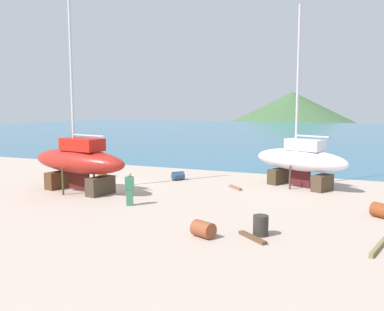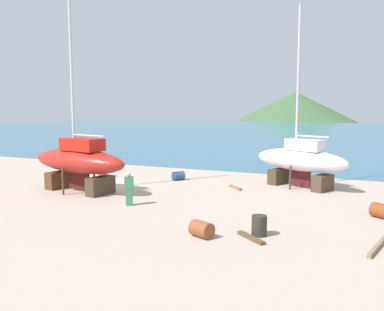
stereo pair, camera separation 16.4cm
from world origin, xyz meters
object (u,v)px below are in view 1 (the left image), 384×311
(barrel_by_slipway, at_px, (381,210))
(barrel_rust_far, at_px, (261,225))
(worker, at_px, (130,188))
(sailboat_large_starboard, at_px, (300,160))
(barrel_tipped_right, at_px, (102,171))
(barrel_tar_black, at_px, (203,229))
(sailboat_far_slipway, at_px, (79,161))
(barrel_ochre, at_px, (178,176))

(barrel_by_slipway, distance_m, barrel_rust_far, 6.56)
(barrel_rust_far, bearing_deg, worker, 163.29)
(barrel_by_slipway, relative_size, barrel_rust_far, 0.96)
(barrel_by_slipway, xyz_separation_m, barrel_rust_far, (-4.46, -4.81, 0.07))
(worker, distance_m, barrel_by_slipway, 12.18)
(sailboat_large_starboard, bearing_deg, worker, 73.12)
(barrel_tipped_right, xyz_separation_m, barrel_tar_black, (11.80, -9.92, -0.15))
(barrel_by_slipway, distance_m, barrel_tipped_right, 18.71)
(sailboat_large_starboard, bearing_deg, barrel_rust_far, 114.67)
(barrel_rust_far, xyz_separation_m, barrel_tipped_right, (-13.82, 8.82, 0.06))
(sailboat_far_slipway, distance_m, barrel_tipped_right, 5.19)
(barrel_rust_far, bearing_deg, barrel_by_slipway, 47.16)
(sailboat_far_slipway, distance_m, barrel_by_slipway, 16.65)
(worker, bearing_deg, barrel_ochre, 161.71)
(sailboat_far_slipway, relative_size, sailboat_large_starboard, 1.16)
(worker, height_order, barrel_tar_black, worker)
(sailboat_far_slipway, bearing_deg, sailboat_large_starboard, -141.22)
(barrel_ochre, relative_size, barrel_tipped_right, 0.86)
(worker, distance_m, barrel_tipped_right, 9.19)
(barrel_ochre, bearing_deg, barrel_tar_black, -60.37)
(barrel_by_slipway, bearing_deg, sailboat_large_starboard, 128.05)
(barrel_ochre, height_order, barrel_rust_far, barrel_rust_far)
(barrel_tar_black, bearing_deg, sailboat_far_slipway, 152.64)
(sailboat_large_starboard, height_order, barrel_ochre, sailboat_large_starboard)
(barrel_rust_far, relative_size, barrel_tar_black, 0.94)
(sailboat_far_slipway, xyz_separation_m, barrel_tar_black, (10.09, -5.22, -1.54))
(barrel_by_slipway, bearing_deg, worker, -167.76)
(barrel_tipped_right, bearing_deg, worker, -45.86)
(barrel_by_slipway, bearing_deg, sailboat_far_slipway, -177.61)
(barrel_ochre, bearing_deg, sailboat_far_slipway, -123.40)
(barrel_tar_black, bearing_deg, barrel_tipped_right, 139.96)
(sailboat_large_starboard, relative_size, barrel_by_slipway, 14.47)
(barrel_ochre, xyz_separation_m, barrel_tar_black, (6.27, -11.02, 0.03))
(barrel_tar_black, bearing_deg, barrel_ochre, 119.63)
(barrel_ochre, distance_m, barrel_tar_black, 12.68)
(sailboat_far_slipway, distance_m, sailboat_large_starboard, 13.65)
(sailboat_far_slipway, xyz_separation_m, worker, (4.68, -1.89, -0.97))
(barrel_tar_black, bearing_deg, barrel_by_slipway, 42.41)
(sailboat_large_starboard, distance_m, worker, 11.19)
(barrel_ochre, relative_size, barrel_rust_far, 0.99)
(sailboat_large_starboard, distance_m, barrel_rust_far, 10.75)
(sailboat_large_starboard, bearing_deg, barrel_tipped_right, 31.70)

